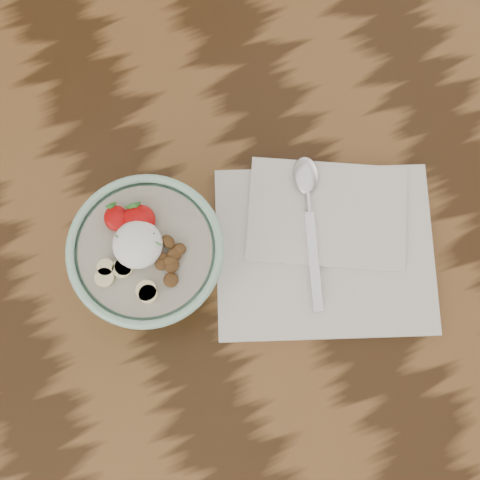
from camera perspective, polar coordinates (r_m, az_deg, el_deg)
The scene contains 4 objects.
table at distance 93.22cm, azimuth -6.43°, elevation -3.80°, with size 160.00×90.00×75.00cm.
breakfast_bowl at distance 78.40cm, azimuth -7.79°, elevation -1.37°, with size 17.72×17.72×12.16cm.
napkin at distance 84.20cm, azimuth 7.27°, elevation -0.28°, with size 32.96×29.92×1.66cm.
spoon at distance 84.07cm, azimuth 5.80°, elevation 3.72°, with size 8.38×19.42×1.03cm.
Camera 1 is at (3.85, -18.00, 157.09)cm, focal length 50.00 mm.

